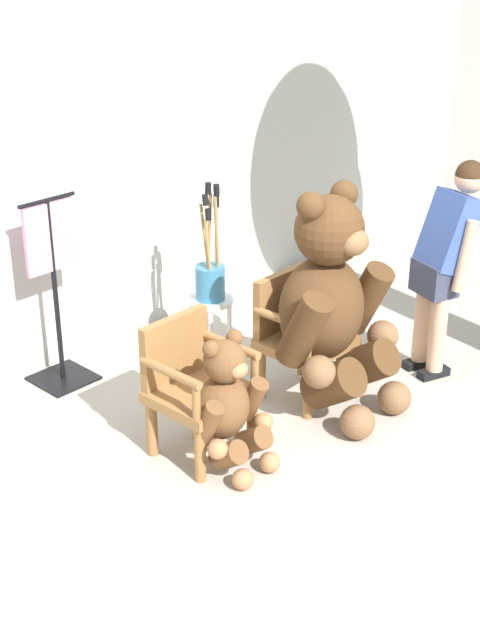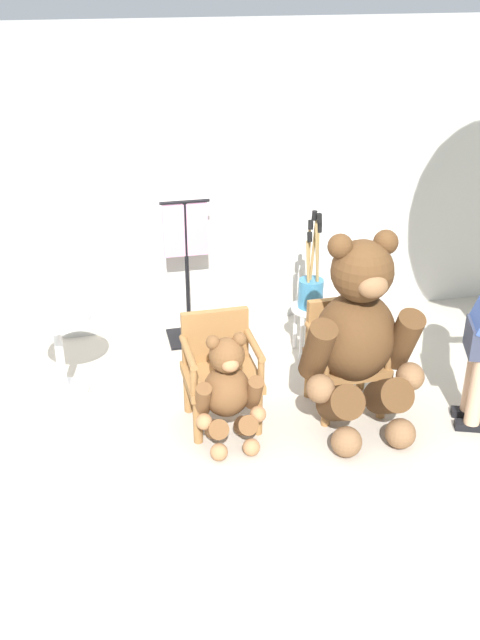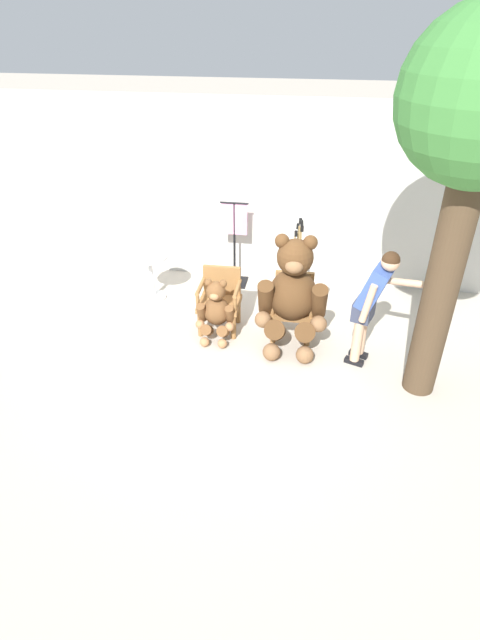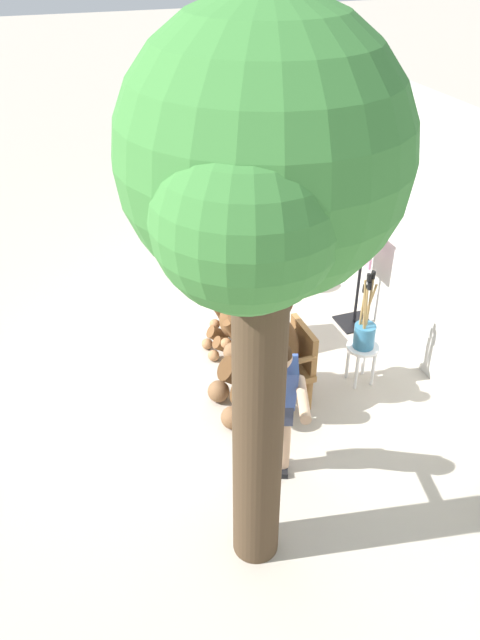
{
  "view_description": "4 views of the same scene",
  "coord_description": "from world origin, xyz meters",
  "px_view_note": "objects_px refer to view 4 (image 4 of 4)",
  "views": [
    {
      "loc": [
        -3.78,
        -2.78,
        3.1
      ],
      "look_at": [
        -0.32,
        0.49,
        0.9
      ],
      "focal_mm": 50.0,
      "sensor_mm": 36.0,
      "label": 1
    },
    {
      "loc": [
        -1.38,
        -3.88,
        3.25
      ],
      "look_at": [
        -0.36,
        0.63,
        0.89
      ],
      "focal_mm": 40.0,
      "sensor_mm": 36.0,
      "label": 2
    },
    {
      "loc": [
        0.75,
        -5.13,
        3.85
      ],
      "look_at": [
        -0.11,
        0.05,
        0.55
      ],
      "focal_mm": 28.0,
      "sensor_mm": 36.0,
      "label": 3
    },
    {
      "loc": [
        5.06,
        -1.38,
        4.26
      ],
      "look_at": [
        -0.17,
        0.44,
        0.62
      ],
      "focal_mm": 35.0,
      "sensor_mm": 36.0,
      "label": 4
    }
  ],
  "objects_px": {
    "wooden_chair_left": "(253,312)",
    "teddy_bear_large": "(263,344)",
    "wooden_chair_right": "(287,363)",
    "patio_tree": "(261,187)",
    "teddy_bear_small": "(229,319)",
    "person_visitor": "(276,398)",
    "white_stool": "(362,354)",
    "round_side_table": "(267,258)",
    "brush_bucket": "(365,331)",
    "clothing_display_stand": "(360,272)"
  },
  "relations": [
    {
      "from": "wooden_chair_left",
      "to": "brush_bucket",
      "type": "height_order",
      "value": "brush_bucket"
    },
    {
      "from": "wooden_chair_left",
      "to": "teddy_bear_large",
      "type": "xyz_separation_m",
      "value": [
        1.0,
        -0.26,
        0.29
      ]
    },
    {
      "from": "wooden_chair_right",
      "to": "patio_tree",
      "type": "xyz_separation_m",
      "value": [
        1.65,
        -0.96,
        2.59
      ]
    },
    {
      "from": "round_side_table",
      "to": "teddy_bear_large",
      "type": "bearing_deg",
      "value": -22.26
    },
    {
      "from": "wooden_chair_right",
      "to": "teddy_bear_large",
      "type": "relative_size",
      "value": 0.56
    },
    {
      "from": "clothing_display_stand",
      "to": "wooden_chair_left",
      "type": "bearing_deg",
      "value": -88.53
    },
    {
      "from": "brush_bucket",
      "to": "clothing_display_stand",
      "type": "height_order",
      "value": "clothing_display_stand"
    },
    {
      "from": "brush_bucket",
      "to": "patio_tree",
      "type": "relative_size",
      "value": 0.22
    },
    {
      "from": "teddy_bear_large",
      "to": "teddy_bear_small",
      "type": "xyz_separation_m",
      "value": [
        -1.0,
        -0.02,
        -0.32
      ]
    },
    {
      "from": "teddy_bear_large",
      "to": "wooden_chair_right",
      "type": "bearing_deg",
      "value": 90.54
    },
    {
      "from": "wooden_chair_left",
      "to": "person_visitor",
      "type": "distance_m",
      "value": 2.08
    },
    {
      "from": "round_side_table",
      "to": "patio_tree",
      "type": "xyz_separation_m",
      "value": [
        3.86,
        -1.6,
        2.6
      ]
    },
    {
      "from": "person_visitor",
      "to": "brush_bucket",
      "type": "height_order",
      "value": "person_visitor"
    },
    {
      "from": "teddy_bear_small",
      "to": "wooden_chair_left",
      "type": "bearing_deg",
      "value": 90.33
    },
    {
      "from": "wooden_chair_left",
      "to": "teddy_bear_large",
      "type": "relative_size",
      "value": 0.56
    },
    {
      "from": "wooden_chair_left",
      "to": "round_side_table",
      "type": "bearing_deg",
      "value": 152.04
    },
    {
      "from": "teddy_bear_large",
      "to": "white_stool",
      "type": "bearing_deg",
      "value": 90.49
    },
    {
      "from": "white_stool",
      "to": "round_side_table",
      "type": "relative_size",
      "value": 0.64
    },
    {
      "from": "wooden_chair_right",
      "to": "teddy_bear_small",
      "type": "xyz_separation_m",
      "value": [
        -1.0,
        -0.29,
        -0.03
      ]
    },
    {
      "from": "white_stool",
      "to": "patio_tree",
      "type": "height_order",
      "value": "patio_tree"
    },
    {
      "from": "teddy_bear_large",
      "to": "white_stool",
      "type": "height_order",
      "value": "teddy_bear_large"
    },
    {
      "from": "wooden_chair_right",
      "to": "brush_bucket",
      "type": "xyz_separation_m",
      "value": [
        -0.01,
        0.86,
        0.2
      ]
    },
    {
      "from": "white_stool",
      "to": "teddy_bear_large",
      "type": "bearing_deg",
      "value": -89.51
    },
    {
      "from": "person_visitor",
      "to": "teddy_bear_small",
      "type": "bearing_deg",
      "value": 173.18
    },
    {
      "from": "teddy_bear_small",
      "to": "brush_bucket",
      "type": "xyz_separation_m",
      "value": [
        0.99,
        1.14,
        0.23
      ]
    },
    {
      "from": "wooden_chair_right",
      "to": "teddy_bear_large",
      "type": "xyz_separation_m",
      "value": [
        0.0,
        -0.26,
        0.29
      ]
    },
    {
      "from": "teddy_bear_large",
      "to": "teddy_bear_small",
      "type": "distance_m",
      "value": 1.05
    },
    {
      "from": "round_side_table",
      "to": "patio_tree",
      "type": "height_order",
      "value": "patio_tree"
    },
    {
      "from": "wooden_chair_left",
      "to": "white_stool",
      "type": "relative_size",
      "value": 1.87
    },
    {
      "from": "patio_tree",
      "to": "clothing_display_stand",
      "type": "height_order",
      "value": "patio_tree"
    },
    {
      "from": "teddy_bear_small",
      "to": "brush_bucket",
      "type": "bearing_deg",
      "value": 49.09
    },
    {
      "from": "wooden_chair_left",
      "to": "teddy_bear_small",
      "type": "relative_size",
      "value": 0.99
    },
    {
      "from": "wooden_chair_right",
      "to": "teddy_bear_small",
      "type": "relative_size",
      "value": 0.99
    },
    {
      "from": "person_visitor",
      "to": "teddy_bear_large",
      "type": "bearing_deg",
      "value": 164.86
    },
    {
      "from": "teddy_bear_large",
      "to": "white_stool",
      "type": "relative_size",
      "value": 3.34
    },
    {
      "from": "teddy_bear_small",
      "to": "white_stool",
      "type": "bearing_deg",
      "value": 49.18
    },
    {
      "from": "white_stool",
      "to": "round_side_table",
      "type": "bearing_deg",
      "value": -174.25
    },
    {
      "from": "round_side_table",
      "to": "person_visitor",
      "type": "bearing_deg",
      "value": -20.17
    },
    {
      "from": "round_side_table",
      "to": "white_stool",
      "type": "bearing_deg",
      "value": 5.75
    },
    {
      "from": "wooden_chair_left",
      "to": "round_side_table",
      "type": "distance_m",
      "value": 1.36
    },
    {
      "from": "white_stool",
      "to": "brush_bucket",
      "type": "xyz_separation_m",
      "value": [
        -0.0,
        -0.0,
        0.3
      ]
    },
    {
      "from": "teddy_bear_large",
      "to": "person_visitor",
      "type": "bearing_deg",
      "value": -15.14
    },
    {
      "from": "wooden_chair_right",
      "to": "white_stool",
      "type": "distance_m",
      "value": 0.87
    },
    {
      "from": "round_side_table",
      "to": "wooden_chair_left",
      "type": "bearing_deg",
      "value": -27.96
    },
    {
      "from": "teddy_bear_small",
      "to": "clothing_display_stand",
      "type": "bearing_deg",
      "value": 91.27
    },
    {
      "from": "teddy_bear_small",
      "to": "clothing_display_stand",
      "type": "xyz_separation_m",
      "value": [
        -0.04,
        1.64,
        0.29
      ]
    },
    {
      "from": "teddy_bear_small",
      "to": "round_side_table",
      "type": "height_order",
      "value": "teddy_bear_small"
    },
    {
      "from": "wooden_chair_left",
      "to": "clothing_display_stand",
      "type": "height_order",
      "value": "clothing_display_stand"
    },
    {
      "from": "white_stool",
      "to": "round_side_table",
      "type": "xyz_separation_m",
      "value": [
        -2.2,
        -0.22,
        0.09
      ]
    },
    {
      "from": "person_visitor",
      "to": "brush_bucket",
      "type": "bearing_deg",
      "value": 124.97
    }
  ]
}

